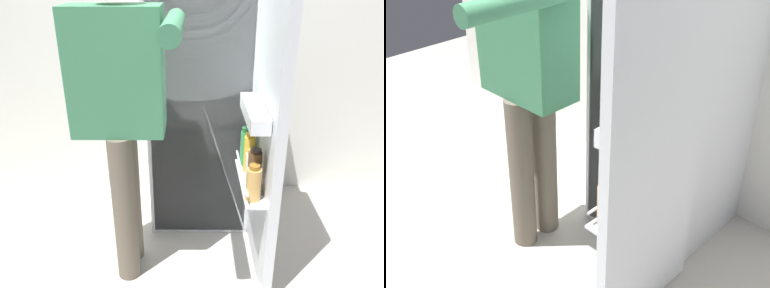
{
  "view_description": "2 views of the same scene",
  "coord_description": "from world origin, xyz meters",
  "views": [
    {
      "loc": [
        -0.03,
        -1.75,
        1.51
      ],
      "look_at": [
        -0.04,
        -0.06,
        0.76
      ],
      "focal_mm": 36.11,
      "sensor_mm": 36.0,
      "label": 1
    },
    {
      "loc": [
        1.23,
        -1.36,
        1.8
      ],
      "look_at": [
        -0.12,
        0.01,
        0.64
      ],
      "focal_mm": 47.59,
      "sensor_mm": 36.0,
      "label": 2
    }
  ],
  "objects": [
    {
      "name": "ground_plane",
      "position": [
        0.0,
        0.0,
        0.0
      ],
      "size": [
        6.59,
        6.59,
        0.0
      ],
      "primitive_type": "plane",
      "color": "#B7B2A8"
    },
    {
      "name": "kitchen_wall",
      "position": [
        0.0,
        0.89,
        1.31
      ],
      "size": [
        4.4,
        0.1,
        2.62
      ],
      "primitive_type": "cube",
      "color": "silver",
      "rests_on": "ground_plane"
    },
    {
      "name": "refrigerator",
      "position": [
        0.02,
        0.49,
        0.9
      ],
      "size": [
        0.64,
        1.16,
        1.8
      ],
      "color": "silver",
      "rests_on": "ground_plane"
    },
    {
      "name": "person",
      "position": [
        -0.37,
        -0.04,
        0.97
      ],
      "size": [
        0.52,
        0.73,
        1.63
      ],
      "color": "#665B4C",
      "rests_on": "ground_plane"
    }
  ]
}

